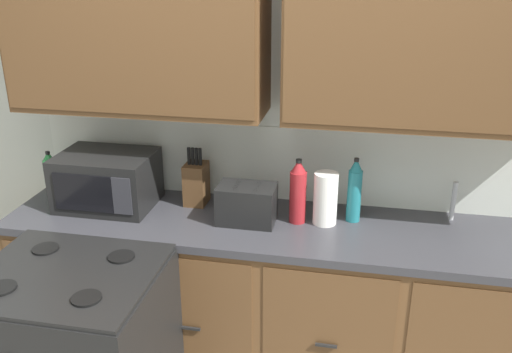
% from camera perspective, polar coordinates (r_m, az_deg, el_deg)
% --- Properties ---
extents(wall_unit, '(3.80, 0.40, 2.41)m').
position_cam_1_polar(wall_unit, '(2.71, 2.31, 10.67)').
color(wall_unit, silver).
rests_on(wall_unit, ground_plane).
extents(counter_run, '(2.63, 0.64, 0.94)m').
position_cam_1_polar(counter_run, '(2.98, 1.34, -12.61)').
color(counter_run, black).
rests_on(counter_run, ground_plane).
extents(microwave, '(0.48, 0.37, 0.28)m').
position_cam_1_polar(microwave, '(2.98, -15.00, -0.35)').
color(microwave, black).
rests_on(microwave, counter_run).
extents(toaster, '(0.28, 0.18, 0.19)m').
position_cam_1_polar(toaster, '(2.72, -0.96, -2.82)').
color(toaster, black).
rests_on(toaster, counter_run).
extents(knife_block, '(0.11, 0.14, 0.31)m').
position_cam_1_polar(knife_block, '(2.93, -6.13, -0.64)').
color(knife_block, '#52361E').
rests_on(knife_block, counter_run).
extents(sink_faucet, '(0.02, 0.02, 0.20)m').
position_cam_1_polar(sink_faucet, '(2.90, 19.54, -2.38)').
color(sink_faucet, '#B2B5BA').
rests_on(sink_faucet, counter_run).
extents(paper_towel_roll, '(0.12, 0.12, 0.26)m').
position_cam_1_polar(paper_towel_roll, '(2.71, 7.11, -2.25)').
color(paper_towel_roll, white).
rests_on(paper_towel_roll, counter_run).
extents(bottle_red, '(0.08, 0.08, 0.33)m').
position_cam_1_polar(bottle_red, '(2.70, 4.31, -1.57)').
color(bottle_red, maroon).
rests_on(bottle_red, counter_run).
extents(bottle_green, '(0.07, 0.07, 0.26)m').
position_cam_1_polar(bottle_green, '(3.19, -20.26, 0.20)').
color(bottle_green, '#237A38').
rests_on(bottle_green, counter_run).
extents(bottle_teal, '(0.07, 0.07, 0.33)m').
position_cam_1_polar(bottle_teal, '(2.75, 10.04, -1.43)').
color(bottle_teal, '#1E707A').
rests_on(bottle_teal, counter_run).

